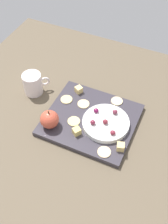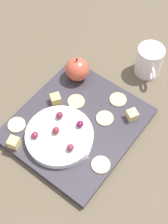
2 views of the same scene
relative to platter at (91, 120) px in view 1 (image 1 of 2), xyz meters
The scene contains 19 objects.
table 3.71cm from the platter, 138.77° to the right, with size 114.62×105.30×3.90cm, color brown.
platter is the anchor object (origin of this frame).
serving_dish 6.39cm from the platter, ahead, with size 16.83×16.83×1.93cm, color white.
apple_whole 15.55cm from the platter, 142.73° to the right, with size 6.67×6.67×6.67cm, color #C04B35.
apple_stem 17.06cm from the platter, 142.73° to the right, with size 0.50×0.50×1.20cm, color brown.
cheese_cube_0 8.85cm from the platter, 102.47° to the right, with size 2.51×2.51×2.51cm, color #E0C367.
cheese_cube_1 14.42cm from the platter, 133.30° to the left, with size 2.51×2.51×2.51cm, color #E4C478.
cheese_cube_2 16.60cm from the platter, 29.57° to the right, with size 2.51×2.51×2.51cm, color #E3C273.
cracker_0 6.51cm from the platter, 140.74° to the right, with size 4.54×4.54×0.40cm, color #D1C480.
cracker_1 13.09cm from the platter, 159.92° to the left, with size 4.54×4.54×0.40cm, color #D5BE7F.
cracker_2 15.33cm from the platter, 49.55° to the right, with size 4.54×4.54×0.40cm, color #D4B88E.
cracker_3 7.42cm from the platter, 136.31° to the left, with size 4.54×4.54×0.40cm, color #D3BA88.
cracker_4 13.17cm from the platter, 63.77° to the left, with size 4.54×4.54×0.40cm, color #D5BB8D.
grape_0 9.49cm from the platter, 28.46° to the left, with size 1.91×1.72×1.75cm, color maroon.
grape_1 4.35cm from the platter, 59.41° to the left, with size 1.91×1.72×1.60cm, color maroon.
grape_2 5.70cm from the platter, 57.74° to the right, with size 1.91×1.72×1.77cm, color maroon.
grape_3 7.50cm from the platter, 17.28° to the right, with size 1.91×1.72×1.81cm, color maroon.
grape_4 11.84cm from the platter, 25.06° to the right, with size 1.91×1.72×1.53cm, color maroon.
cup 27.74cm from the platter, behind, with size 9.16×8.60×8.85cm.
Camera 1 is at (26.39, -58.57, 85.30)cm, focal length 44.94 mm.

